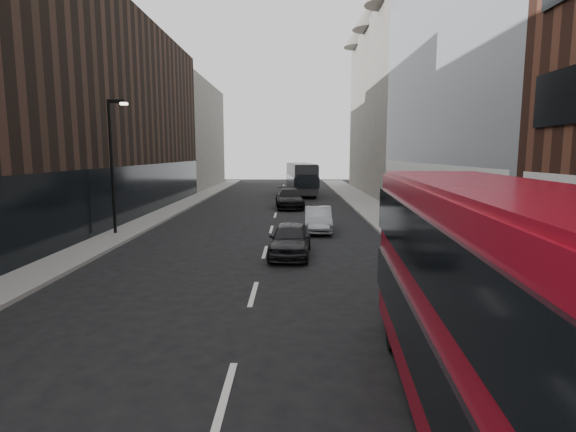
{
  "coord_description": "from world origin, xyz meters",
  "views": [
    {
      "loc": [
        1.23,
        -5.67,
        4.41
      ],
      "look_at": [
        1.09,
        7.9,
        2.5
      ],
      "focal_mm": 28.0,
      "sensor_mm": 36.0,
      "label": 1
    }
  ],
  "objects_px": {
    "car_a": "(290,239)",
    "car_b": "(318,219)",
    "red_bus": "(492,303)",
    "car_c": "(289,198)",
    "street_lamp": "(113,157)",
    "grey_bus": "(301,178)"
  },
  "relations": [
    {
      "from": "street_lamp",
      "to": "grey_bus",
      "type": "height_order",
      "value": "street_lamp"
    },
    {
      "from": "street_lamp",
      "to": "car_b",
      "type": "xyz_separation_m",
      "value": [
        10.9,
        1.44,
        -3.49
      ]
    },
    {
      "from": "red_bus",
      "to": "car_c",
      "type": "distance_m",
      "value": 29.76
    },
    {
      "from": "grey_bus",
      "to": "car_c",
      "type": "xyz_separation_m",
      "value": [
        -1.15,
        -11.35,
        -1.0
      ]
    },
    {
      "from": "grey_bus",
      "to": "car_a",
      "type": "distance_m",
      "value": 28.39
    },
    {
      "from": "car_b",
      "to": "street_lamp",
      "type": "bearing_deg",
      "value": -170.74
    },
    {
      "from": "car_c",
      "to": "street_lamp",
      "type": "bearing_deg",
      "value": -130.45
    },
    {
      "from": "street_lamp",
      "to": "red_bus",
      "type": "height_order",
      "value": "street_lamp"
    },
    {
      "from": "red_bus",
      "to": "car_a",
      "type": "xyz_separation_m",
      "value": [
        -3.07,
        12.54,
        -1.48
      ]
    },
    {
      "from": "car_a",
      "to": "car_b",
      "type": "bearing_deg",
      "value": 79.6
    },
    {
      "from": "street_lamp",
      "to": "grey_bus",
      "type": "xyz_separation_m",
      "value": [
        10.35,
        23.68,
        -2.41
      ]
    },
    {
      "from": "car_c",
      "to": "grey_bus",
      "type": "bearing_deg",
      "value": 80.48
    },
    {
      "from": "car_b",
      "to": "car_c",
      "type": "relative_size",
      "value": 0.79
    },
    {
      "from": "car_a",
      "to": "car_c",
      "type": "relative_size",
      "value": 0.79
    },
    {
      "from": "car_a",
      "to": "car_c",
      "type": "bearing_deg",
      "value": 94.3
    },
    {
      "from": "red_bus",
      "to": "car_c",
      "type": "xyz_separation_m",
      "value": [
        -3.22,
        29.55,
        -1.43
      ]
    },
    {
      "from": "car_a",
      "to": "car_b",
      "type": "relative_size",
      "value": 1.0
    },
    {
      "from": "street_lamp",
      "to": "car_c",
      "type": "xyz_separation_m",
      "value": [
        9.2,
        12.34,
        -3.41
      ]
    },
    {
      "from": "car_a",
      "to": "car_b",
      "type": "xyz_separation_m",
      "value": [
        1.54,
        6.11,
        -0.03
      ]
    },
    {
      "from": "street_lamp",
      "to": "car_a",
      "type": "xyz_separation_m",
      "value": [
        9.35,
        -4.67,
        -3.46
      ]
    },
    {
      "from": "car_c",
      "to": "car_a",
      "type": "bearing_deg",
      "value": -93.22
    },
    {
      "from": "street_lamp",
      "to": "red_bus",
      "type": "relative_size",
      "value": 0.7
    }
  ]
}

